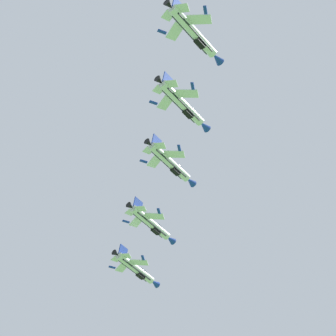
{
  "coord_description": "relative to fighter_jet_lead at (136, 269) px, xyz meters",
  "views": [
    {
      "loc": [
        -5.69,
        0.63,
        1.46
      ],
      "look_at": [
        -28.48,
        104.97,
        107.49
      ],
      "focal_mm": 79.25,
      "sensor_mm": 36.0,
      "label": 1
    }
  ],
  "objects": [
    {
      "name": "fighter_jet_left_outer",
      "position": [
        20.05,
        -43.99,
        3.0
      ],
      "size": [
        10.49,
        15.0,
        4.38
      ],
      "rotation": [
        0.0,
        0.21,
        5.84
      ],
      "color": "white"
    },
    {
      "name": "fighter_jet_lead",
      "position": [
        0.0,
        0.0,
        0.0
      ],
      "size": [
        10.52,
        15.0,
        4.38
      ],
      "rotation": [
        0.0,
        0.17,
        5.84
      ],
      "color": "white"
    },
    {
      "name": "fighter_jet_right_outer",
      "position": [
        25.21,
        -59.42,
        3.04
      ],
      "size": [
        10.5,
        15.0,
        4.38
      ],
      "rotation": [
        0.0,
        0.19,
        5.84
      ],
      "color": "white"
    },
    {
      "name": "fighter_jet_right_wing",
      "position": [
        14.24,
        -28.04,
        4.16
      ],
      "size": [
        10.5,
        15.0,
        4.38
      ],
      "rotation": [
        0.0,
        0.2,
        5.84
      ],
      "color": "white"
    },
    {
      "name": "fighter_jet_left_wing",
      "position": [
        6.63,
        -12.95,
        1.77
      ],
      "size": [
        10.5,
        15.0,
        4.38
      ],
      "rotation": [
        0.0,
        0.2,
        5.84
      ],
      "color": "white"
    }
  ]
}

